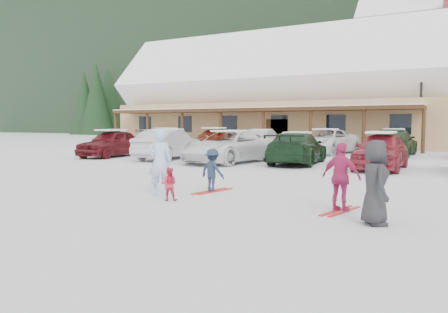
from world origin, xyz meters
The scene contains 23 objects.
ground centered at (0.00, 0.00, 0.00)m, with size 160.00×160.00×0.00m, color white.
forested_hillside centered at (0.00, 85.00, 19.00)m, with size 300.00×70.00×38.00m, color black.
day_lodge centered at (-9.00, 27.96, 3.94)m, with size 29.12×12.50×10.38m.
lamp_post centered at (3.14, 24.07, 3.30)m, with size 0.50×0.25×5.80m.
conifer_0 centered at (-26.00, 30.00, 5.69)m, with size 4.40×4.40×10.20m.
conifer_2 centered at (-30.00, 42.00, 6.83)m, with size 5.28×5.28×12.24m.
adult_skier centered at (-1.12, 0.13, 0.86)m, with size 0.63×0.41×1.72m, color #B1CCF1.
toddler_red centered at (-0.43, -0.42, 0.40)m, with size 0.39×0.30×0.80m, color #CF2541.
child_navy centered at (-0.21, 1.28, 0.58)m, with size 0.75×0.43×1.17m, color #1C2A3E.
skis_child_navy centered at (-0.21, 1.28, 0.01)m, with size 0.20×1.40×0.03m, color red.
child_magenta centered at (3.52, 0.23, 0.73)m, with size 0.86×0.36×1.46m, color #B8275D.
skis_child_magenta centered at (3.52, 0.23, 0.01)m, with size 0.20×1.40×0.03m, color red.
bystander_dark centered at (4.35, -0.67, 0.78)m, with size 0.76×0.50×1.56m, color #272729.
parked_car_0 centered at (-11.44, 9.40, 0.76)m, with size 1.79×4.44×1.51m, color #5B141A.
parked_car_1 centered at (-7.68, 9.58, 0.78)m, with size 1.65×4.73×1.56m, color #B6B7BC.
parked_car_2 centered at (-3.98, 9.32, 0.76)m, with size 2.52×5.47×1.52m, color white.
parked_car_3 centered at (-0.89, 10.21, 0.73)m, with size 2.03×5.00×1.45m, color #16311B.
parked_car_4 centered at (2.85, 9.60, 0.76)m, with size 1.79×4.45×1.51m, color maroon.
parked_car_7 centered at (-12.98, 16.59, 0.77)m, with size 2.15×5.30×1.54m, color gray.
parked_car_8 centered at (-9.28, 17.11, 0.79)m, with size 1.86×4.61×1.57m, color maroon.
parked_car_9 centered at (-5.59, 16.87, 0.74)m, with size 1.56×4.47×1.47m, color #A2A2A6.
parked_car_10 centered at (-1.59, 17.37, 0.76)m, with size 2.53×5.49×1.53m, color white.
parked_car_11 centered at (2.28, 17.69, 0.77)m, with size 2.17×5.33×1.55m, color #214022.
Camera 1 is at (5.71, -8.92, 1.85)m, focal length 35.00 mm.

